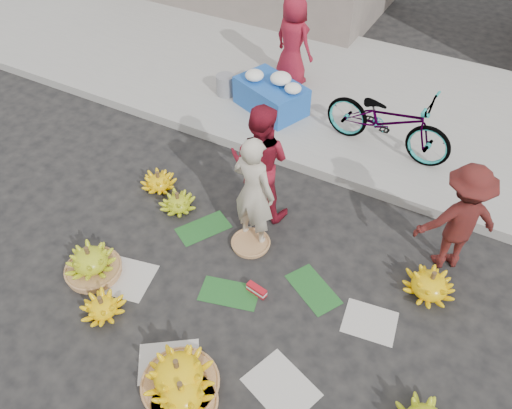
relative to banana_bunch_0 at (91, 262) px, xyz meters
The scene contains 21 objects.
ground 1.77m from the banana_bunch_0, 23.37° to the left, with size 80.00×80.00×0.00m, color black.
curb 3.32m from the banana_bunch_0, 60.82° to the left, with size 40.00×0.25×0.15m, color #999791.
sidewalk 5.26m from the banana_bunch_0, 72.05° to the left, with size 40.00×4.00×0.12m, color #999791.
newspaper_scatter 1.63m from the banana_bunch_0, ahead, with size 3.20×1.80×0.00m, color beige, non-canonical shape.
banana_leaves 1.78m from the banana_bunch_0, 30.63° to the left, with size 2.00×1.00×0.00m, color #1A4F20, non-canonical shape.
banana_bunch_0 is the anchor object (origin of this frame).
banana_bunch_1 0.60m from the banana_bunch_0, 37.82° to the right, with size 0.53×0.53×0.28m.
banana_bunch_2 1.97m from the banana_bunch_0, 23.70° to the right, with size 0.62×0.62×0.43m.
banana_bunch_3 1.80m from the banana_bunch_0, 21.46° to the right, with size 0.81×0.81×0.49m.
banana_bunch_5 3.79m from the banana_bunch_0, 24.50° to the left, with size 0.63×0.63×0.35m.
banana_bunch_6 1.36m from the banana_bunch_0, 79.47° to the left, with size 0.53×0.53×0.28m.
banana_bunch_7 1.57m from the banana_bunch_0, 98.13° to the left, with size 0.55×0.55×0.28m.
basket_spare 1.86m from the banana_bunch_0, 42.05° to the left, with size 0.45×0.45×0.05m, color #A57145.
incense_stack 1.90m from the banana_bunch_0, 20.10° to the left, with size 0.24×0.08×0.10m, color #B4131E.
vendor_cream 2.01m from the banana_bunch_0, 45.79° to the left, with size 0.55×0.36×1.50m, color beige.
vendor_red 2.26m from the banana_bunch_0, 57.44° to the left, with size 0.77×0.60×1.57m, color maroon.
man_striped 4.12m from the banana_bunch_0, 31.27° to the left, with size 0.91×0.52×1.41m, color maroon.
flower_table 3.87m from the banana_bunch_0, 85.65° to the left, with size 1.27×1.04×0.64m.
grey_bucket 3.93m from the banana_bunch_0, 98.40° to the left, with size 0.30×0.30×0.34m, color gray.
flower_vendor 4.82m from the banana_bunch_0, 87.56° to the left, with size 0.73×0.47×1.49m, color maroon.
bicycle 4.34m from the banana_bunch_0, 59.35° to the left, with size 1.86×0.65×0.98m, color gray.
Camera 1 is at (1.76, -2.96, 4.57)m, focal length 35.00 mm.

